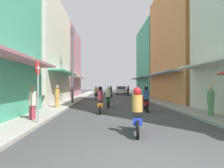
# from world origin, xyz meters

# --- Properties ---
(ground_plane) EXTENTS (105.73, 105.73, 0.00)m
(ground_plane) POSITION_xyz_m (0.00, 20.03, 0.00)
(ground_plane) COLOR #424244
(sidewalk_left) EXTENTS (1.59, 56.06, 0.12)m
(sidewalk_left) POSITION_xyz_m (-4.30, 20.03, 0.06)
(sidewalk_left) COLOR #ADA89E
(sidewalk_left) RESTS_ON ground
(sidewalk_right) EXTENTS (1.59, 56.06, 0.12)m
(sidewalk_right) POSITION_xyz_m (4.30, 20.03, 0.06)
(sidewalk_right) COLOR #9E9991
(sidewalk_right) RESTS_ON ground
(building_left_mid) EXTENTS (7.05, 9.82, 9.47)m
(building_left_mid) POSITION_xyz_m (-8.08, 15.07, 4.73)
(building_left_mid) COLOR silver
(building_left_mid) RESTS_ON ground
(building_left_far) EXTENTS (7.05, 10.33, 9.40)m
(building_left_far) POSITION_xyz_m (-8.08, 25.80, 4.70)
(building_left_far) COLOR #B7727F
(building_left_far) RESTS_ON ground
(building_right_mid) EXTENTS (7.05, 12.16, 12.15)m
(building_right_mid) POSITION_xyz_m (8.09, 16.90, 6.07)
(building_right_mid) COLOR #D88C4C
(building_right_mid) RESTS_ON ground
(building_right_far) EXTENTS (7.05, 11.69, 11.23)m
(building_right_far) POSITION_xyz_m (8.09, 29.31, 5.61)
(building_right_far) COLOR #4CB28C
(building_right_far) RESTS_ON ground
(motorbike_blue) EXTENTS (0.55, 1.81, 1.58)m
(motorbike_blue) POSITION_xyz_m (0.15, 2.50, 0.70)
(motorbike_blue) COLOR black
(motorbike_blue) RESTS_ON ground
(motorbike_black) EXTENTS (0.55, 1.81, 1.58)m
(motorbike_black) POSITION_xyz_m (-1.98, 19.00, 0.70)
(motorbike_black) COLOR black
(motorbike_black) RESTS_ON ground
(motorbike_orange) EXTENTS (0.55, 1.81, 1.58)m
(motorbike_orange) POSITION_xyz_m (-1.22, 7.73, 0.70)
(motorbike_orange) COLOR black
(motorbike_orange) RESTS_ON ground
(motorbike_green) EXTENTS (0.55, 1.81, 1.58)m
(motorbike_green) POSITION_xyz_m (-0.71, 11.00, 0.70)
(motorbike_green) COLOR black
(motorbike_green) RESTS_ON ground
(motorbike_maroon) EXTENTS (0.59, 1.80, 1.58)m
(motorbike_maroon) POSITION_xyz_m (2.67, 27.91, 0.70)
(motorbike_maroon) COLOR black
(motorbike_maroon) RESTS_ON ground
(motorbike_red) EXTENTS (0.55, 1.81, 1.58)m
(motorbike_red) POSITION_xyz_m (1.64, 8.50, 0.70)
(motorbike_red) COLOR black
(motorbike_red) RESTS_ON ground
(motorbike_silver) EXTENTS (0.64, 1.78, 1.58)m
(motorbike_silver) POSITION_xyz_m (-0.21, 23.94, 0.70)
(motorbike_silver) COLOR black
(motorbike_silver) RESTS_ON ground
(parked_car) EXTENTS (1.79, 4.11, 1.45)m
(parked_car) POSITION_xyz_m (1.96, 33.39, 0.74)
(parked_car) COLOR silver
(parked_car) RESTS_ON ground
(pedestrian_midway) EXTENTS (0.34, 0.34, 1.63)m
(pedestrian_midway) POSITION_xyz_m (4.30, 5.65, 0.81)
(pedestrian_midway) COLOR #598C59
(pedestrian_midway) RESTS_ON ground
(pedestrian_far) EXTENTS (0.34, 0.34, 1.63)m
(pedestrian_far) POSITION_xyz_m (-4.24, 9.90, 0.81)
(pedestrian_far) COLOR #BF8C3F
(pedestrian_far) RESTS_ON ground
(pedestrian_crossing) EXTENTS (0.34, 0.34, 1.61)m
(pedestrian_crossing) POSITION_xyz_m (-4.18, 4.93, 0.81)
(pedestrian_crossing) COLOR #99333F
(pedestrian_crossing) RESTS_ON ground
(utility_pole) EXTENTS (0.20, 1.20, 6.71)m
(utility_pole) POSITION_xyz_m (-3.76, 13.46, 3.43)
(utility_pole) COLOR #4C4C4F
(utility_pole) RESTS_ON ground
(street_sign_no_entry) EXTENTS (0.07, 0.60, 2.65)m
(street_sign_no_entry) POSITION_xyz_m (-3.66, 4.09, 1.72)
(street_sign_no_entry) COLOR gray
(street_sign_no_entry) RESTS_ON ground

